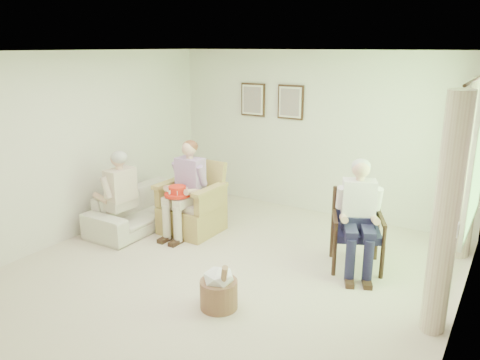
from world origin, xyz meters
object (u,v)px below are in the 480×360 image
at_px(wicker_armchair, 193,210).
at_px(sofa, 146,207).
at_px(person_wicker, 186,182).
at_px(red_hat, 177,192).
at_px(hatbox, 219,288).
at_px(person_dark, 357,209).
at_px(wood_armchair, 360,226).
at_px(person_sofa, 117,190).

height_order(wicker_armchair, sofa, wicker_armchair).
xyz_separation_m(wicker_armchair, person_wicker, (-0.00, -0.14, 0.46)).
bearing_deg(person_wicker, red_hat, -90.13).
bearing_deg(wicker_armchair, hatbox, -45.55).
xyz_separation_m(person_dark, hatbox, (-0.92, -1.60, -0.56)).
height_order(wood_armchair, hatbox, wood_armchair).
bearing_deg(hatbox, red_hat, 140.98).
distance_m(person_sofa, hatbox, 2.49).
distance_m(wood_armchair, person_wicker, 2.47).
bearing_deg(wicker_armchair, person_wicker, -89.49).
distance_m(wicker_armchair, person_dark, 2.48).
bearing_deg(red_hat, person_wicker, 89.35).
xyz_separation_m(wicker_armchair, sofa, (-0.78, -0.17, -0.05)).
bearing_deg(wood_armchair, sofa, 162.65).
xyz_separation_m(person_sofa, hatbox, (2.30, -0.85, -0.47)).
distance_m(wood_armchair, sofa, 3.24).
height_order(wicker_armchair, hatbox, wicker_armchair).
bearing_deg(sofa, red_hat, -102.56).
xyz_separation_m(wood_armchair, person_sofa, (-3.22, -0.90, 0.18)).
height_order(wood_armchair, red_hat, wood_armchair).
bearing_deg(hatbox, sofa, 148.58).
xyz_separation_m(wicker_armchair, person_sofa, (-0.78, -0.73, 0.36)).
xyz_separation_m(sofa, person_dark, (3.22, 0.19, 0.51)).
bearing_deg(red_hat, person_sofa, -153.84).
distance_m(person_dark, red_hat, 2.47).
xyz_separation_m(wood_armchair, sofa, (-3.22, -0.35, -0.23)).
distance_m(wicker_armchair, person_wicker, 0.48).
bearing_deg(wood_armchair, person_wicker, 163.86).
bearing_deg(person_wicker, hatbox, -42.95).
xyz_separation_m(wicker_armchair, red_hat, (-0.00, -0.34, 0.37)).
xyz_separation_m(wicker_armchair, person_dark, (2.43, 0.02, 0.46)).
relative_size(person_dark, red_hat, 3.72).
height_order(person_sofa, red_hat, person_sofa).
height_order(person_wicker, person_dark, same).
bearing_deg(person_wicker, wood_armchair, 7.88).
xyz_separation_m(wood_armchair, person_dark, (0.00, -0.16, 0.27)).
height_order(wood_armchair, person_wicker, person_wicker).
height_order(sofa, hatbox, hatbox).
relative_size(wood_armchair, person_sofa, 0.76).
xyz_separation_m(person_dark, person_sofa, (-3.22, -0.75, -0.09)).
bearing_deg(person_sofa, wicker_armchair, 136.64).
distance_m(sofa, person_dark, 3.26).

